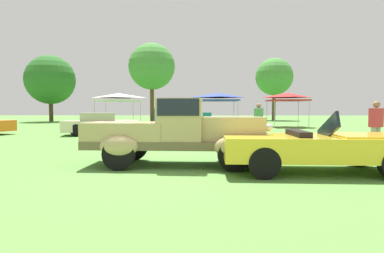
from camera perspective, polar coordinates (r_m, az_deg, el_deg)
ground_plane at (r=8.03m, az=-4.41°, el=-7.14°), size 120.00×120.00×0.00m
feature_pickup_truck at (r=8.03m, az=-2.61°, el=-0.88°), size 4.63×1.93×1.70m
neighbor_convertible at (r=7.74m, az=22.34°, el=-3.43°), size 4.36×1.84×1.40m
show_car_cream at (r=18.04m, az=-16.13°, el=0.42°), size 4.32×2.61×1.22m
show_car_teal at (r=19.13m, az=0.61°, el=0.70°), size 4.51×2.84×1.22m
spectator_near_truck at (r=14.56m, az=11.92°, el=1.07°), size 0.38×0.46×1.69m
spectator_between_cars at (r=11.61m, az=-6.04°, el=0.59°), size 0.27×0.42×1.69m
spectator_far_side at (r=11.58m, az=30.25°, el=0.16°), size 0.46×0.39×1.69m
canopy_tent_left_field at (r=26.56m, az=-13.12°, el=5.26°), size 3.34×3.34×2.71m
canopy_tent_center_field at (r=25.09m, az=4.74°, el=5.45°), size 3.12×3.12×2.71m
canopy_tent_right_field at (r=26.10m, az=16.81°, el=5.24°), size 2.88×2.88×2.71m
treeline_far_left at (r=38.76m, az=-24.21°, el=7.68°), size 5.40×5.40×7.35m
treeline_mid_left at (r=35.17m, az=-7.27°, el=10.66°), size 5.04×5.04×8.55m
treeline_center at (r=40.88m, az=14.61°, el=8.65°), size 4.60×4.60×7.71m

